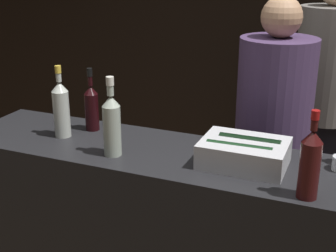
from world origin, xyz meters
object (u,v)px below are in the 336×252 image
Objects in this scene: white_wine_bottle at (112,123)px; rose_wine_bottle at (61,108)px; red_wine_bottle_black_foil at (92,106)px; red_wine_bottle_tall at (310,162)px; ice_bin_with_bottles at (244,152)px; person_blond_tee at (325,95)px; person_grey_polo at (272,135)px.

rose_wine_bottle is at bearing 162.31° from white_wine_bottle.
white_wine_bottle is 1.12× the size of red_wine_bottle_black_foil.
white_wine_bottle is at bearing -44.01° from red_wine_bottle_black_foil.
red_wine_bottle_tall is at bearing -8.62° from rose_wine_bottle.
red_wine_bottle_black_foil is at bearing 171.44° from ice_bin_with_bottles.
person_blond_tee is at bearing 92.46° from red_wine_bottle_tall.
person_grey_polo reaches higher than rose_wine_bottle.
ice_bin_with_bottles is at bearing 23.42° from person_blond_tee.
red_wine_bottle_black_foil is 0.99m from person_grey_polo.
ice_bin_with_bottles is 1.01× the size of rose_wine_bottle.
ice_bin_with_bottles is 0.94m from rose_wine_bottle.
red_wine_bottle_tall is 1.24m from rose_wine_bottle.
red_wine_bottle_tall reaches higher than red_wine_bottle_black_foil.
rose_wine_bottle is (-1.22, 0.19, 0.01)m from red_wine_bottle_tall.
red_wine_bottle_black_foil is 1.18m from red_wine_bottle_tall.
rose_wine_bottle is at bearing -122.64° from red_wine_bottle_black_foil.
white_wine_bottle is at bearing 3.67° from person_blond_tee.
person_blond_tee reaches higher than white_wine_bottle.
red_wine_bottle_black_foil is 0.20× the size of person_grey_polo.
red_wine_bottle_tall is at bearing -34.15° from ice_bin_with_bottles.
person_grey_polo is at bearing 49.14° from white_wine_bottle.
red_wine_bottle_black_foil is 1.59m from person_blond_tee.
ice_bin_with_bottles is 1.32m from person_blond_tee.
person_blond_tee is at bearing 48.44° from rose_wine_bottle.
ice_bin_with_bottles is at bearing 145.85° from red_wine_bottle_tall.
red_wine_bottle_tall is 0.95× the size of rose_wine_bottle.
person_blond_tee reaches higher than person_grey_polo.
person_grey_polo is (0.02, 0.57, -0.13)m from ice_bin_with_bottles.
person_grey_polo reaches higher than red_wine_bottle_black_foil.
rose_wine_bottle reaches higher than red_wine_bottle_black_foil.
person_blond_tee is 1.06× the size of person_grey_polo.
red_wine_bottle_black_foil is 0.19× the size of person_blond_tee.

